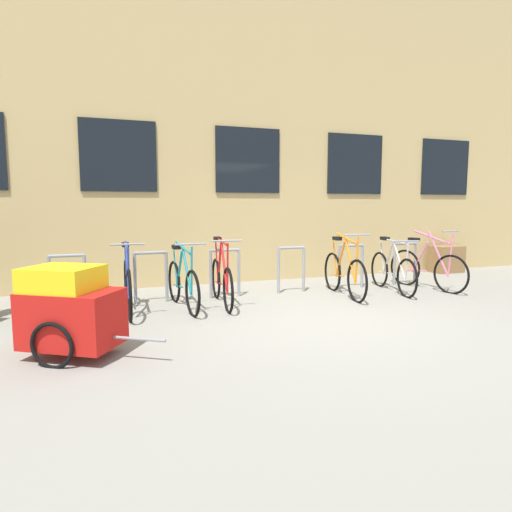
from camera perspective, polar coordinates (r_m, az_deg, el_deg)
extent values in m
plane|color=gray|center=(5.94, 8.94, -8.32)|extent=(42.00, 42.00, 0.00)
cube|color=tan|center=(11.54, -5.71, 16.36)|extent=(28.00, 5.59, 6.96)
cube|color=black|center=(8.27, -17.40, 12.31)|extent=(1.30, 0.04, 1.25)
cube|color=black|center=(8.71, -1.04, 12.30)|extent=(1.30, 0.04, 1.25)
cube|color=black|center=(9.74, 12.74, 11.54)|extent=(1.30, 0.04, 1.25)
cube|color=black|center=(11.20, 23.35, 10.51)|extent=(1.30, 0.04, 1.25)
cylinder|color=gray|center=(7.06, -25.19, -3.22)|extent=(0.05, 0.05, 0.79)
cylinder|color=gray|center=(7.03, -21.28, -3.08)|extent=(0.05, 0.05, 0.79)
cylinder|color=gray|center=(6.99, -23.39, 0.03)|extent=(0.48, 0.05, 0.05)
cylinder|color=gray|center=(7.04, -15.42, -2.85)|extent=(0.05, 0.05, 0.79)
cylinder|color=gray|center=(7.09, -11.54, -2.68)|extent=(0.05, 0.05, 0.79)
cylinder|color=gray|center=(7.01, -13.56, 0.41)|extent=(0.48, 0.05, 0.05)
cylinder|color=gray|center=(7.23, -5.88, -2.41)|extent=(0.05, 0.05, 0.79)
cylinder|color=gray|center=(7.35, -2.24, -2.22)|extent=(0.05, 0.05, 0.79)
cylinder|color=gray|center=(7.24, -4.07, 0.77)|extent=(0.48, 0.05, 0.05)
cylinder|color=gray|center=(7.60, 2.94, -1.94)|extent=(0.05, 0.05, 0.79)
cylinder|color=gray|center=(7.79, 6.21, -1.75)|extent=(0.05, 0.05, 0.79)
cylinder|color=gray|center=(7.64, 4.63, 1.08)|extent=(0.48, 0.05, 0.05)
cylinder|color=gray|center=(8.13, 10.78, -1.48)|extent=(0.05, 0.05, 0.79)
cylinder|color=gray|center=(8.38, 13.62, -1.31)|extent=(0.05, 0.05, 0.79)
cylinder|color=gray|center=(8.21, 12.29, 1.33)|extent=(0.48, 0.05, 0.05)
cylinder|color=gray|center=(8.79, 17.54, -1.06)|extent=(0.05, 0.05, 0.79)
cylinder|color=gray|center=(9.09, 19.96, -0.91)|extent=(0.05, 0.05, 0.79)
cylinder|color=gray|center=(8.90, 18.87, 1.53)|extent=(0.48, 0.05, 0.05)
torus|color=black|center=(7.10, -10.57, -3.31)|extent=(0.10, 0.67, 0.66)
torus|color=black|center=(6.12, -8.24, -4.86)|extent=(0.10, 0.67, 0.66)
cylinder|color=teal|center=(6.34, -9.00, -1.71)|extent=(0.08, 0.50, 0.72)
cylinder|color=teal|center=(6.73, -9.90, -1.71)|extent=(0.07, 0.37, 0.61)
cylinder|color=teal|center=(6.47, -9.44, 1.07)|extent=(0.10, 0.81, 0.15)
cylinder|color=teal|center=(6.86, -10.05, -3.85)|extent=(0.07, 0.52, 0.07)
cylinder|color=teal|center=(6.98, -10.44, -1.24)|extent=(0.04, 0.20, 0.55)
cylinder|color=teal|center=(6.09, -8.35, -1.82)|extent=(0.03, 0.08, 0.65)
cube|color=black|center=(6.86, -10.31, 1.15)|extent=(0.12, 0.21, 0.06)
cylinder|color=gray|center=(6.07, -8.48, 1.54)|extent=(0.44, 0.06, 0.03)
torus|color=black|center=(8.60, 15.73, -1.70)|extent=(0.15, 0.67, 0.67)
torus|color=black|center=(7.70, 19.01, -2.77)|extent=(0.15, 0.67, 0.67)
cylinder|color=#B7B7BC|center=(7.90, 18.10, -0.53)|extent=(0.12, 0.49, 0.65)
cylinder|color=#B7B7BC|center=(8.26, 16.81, -0.24)|extent=(0.10, 0.37, 0.64)
cylinder|color=#B7B7BC|center=(8.02, 17.63, 1.81)|extent=(0.17, 0.79, 0.05)
cylinder|color=#B7B7BC|center=(8.37, 16.47, -2.11)|extent=(0.11, 0.51, 0.07)
cylinder|color=#B7B7BC|center=(8.48, 16.05, 0.13)|extent=(0.06, 0.20, 0.58)
cylinder|color=#B7B7BC|center=(7.68, 19.00, -0.59)|extent=(0.04, 0.08, 0.59)
cube|color=black|center=(8.37, 16.38, 2.21)|extent=(0.13, 0.21, 0.06)
cylinder|color=gray|center=(7.67, 19.00, 1.83)|extent=(0.44, 0.10, 0.03)
torus|color=black|center=(7.29, -5.21, -2.95)|extent=(0.10, 0.67, 0.67)
torus|color=black|center=(6.28, -3.64, -4.49)|extent=(0.10, 0.67, 0.67)
cylinder|color=red|center=(6.50, -4.15, -1.30)|extent=(0.08, 0.50, 0.74)
cylinder|color=red|center=(6.90, -4.76, -0.97)|extent=(0.07, 0.37, 0.71)
cylinder|color=red|center=(6.63, -4.44, 1.87)|extent=(0.11, 0.81, 0.07)
cylinder|color=red|center=(7.04, -4.86, -3.49)|extent=(0.07, 0.52, 0.07)
cylinder|color=red|center=(7.15, -5.12, -0.52)|extent=(0.04, 0.20, 0.65)
cylinder|color=red|center=(6.25, -3.71, -1.40)|extent=(0.03, 0.08, 0.68)
cube|color=black|center=(7.03, -5.03, 2.25)|extent=(0.12, 0.21, 0.06)
cylinder|color=gray|center=(6.23, -3.78, 1.98)|extent=(0.44, 0.06, 0.03)
torus|color=black|center=(8.90, 18.78, -1.44)|extent=(0.18, 0.69, 0.70)
torus|color=black|center=(8.31, 23.99, -2.22)|extent=(0.18, 0.69, 0.70)
cylinder|color=pink|center=(8.42, 22.58, 0.25)|extent=(0.13, 0.47, 0.79)
cylinder|color=pink|center=(8.66, 20.54, -0.13)|extent=(0.10, 0.34, 0.60)
cylinder|color=pink|center=(8.49, 21.82, 2.29)|extent=(0.19, 0.76, 0.22)
cylinder|color=pink|center=(8.75, 20.01, -1.79)|extent=(0.12, 0.49, 0.07)
cylinder|color=pink|center=(8.81, 19.29, 0.19)|extent=(0.06, 0.20, 0.54)
cylinder|color=pink|center=(8.28, 23.96, 0.26)|extent=(0.04, 0.08, 0.72)
cube|color=black|center=(8.73, 19.82, 2.06)|extent=(0.14, 0.22, 0.06)
cylinder|color=gray|center=(8.26, 23.95, 2.96)|extent=(0.44, 0.11, 0.03)
torus|color=black|center=(8.00, 9.89, -2.05)|extent=(0.13, 0.70, 0.70)
torus|color=black|center=(7.10, 12.99, -3.22)|extent=(0.13, 0.70, 0.70)
cylinder|color=orange|center=(7.30, 12.12, -0.34)|extent=(0.09, 0.48, 0.77)
cylinder|color=orange|center=(7.66, 10.91, -0.43)|extent=(0.08, 0.35, 0.65)
cylinder|color=orange|center=(7.41, 11.66, 2.24)|extent=(0.13, 0.78, 0.15)
cylinder|color=orange|center=(7.78, 10.59, -2.50)|extent=(0.09, 0.50, 0.07)
cylinder|color=orange|center=(7.88, 10.19, -0.04)|extent=(0.05, 0.20, 0.59)
cylinder|color=orange|center=(7.07, 12.97, -0.38)|extent=(0.04, 0.08, 0.70)
cube|color=black|center=(7.77, 10.49, 2.25)|extent=(0.12, 0.21, 0.06)
cylinder|color=gray|center=(7.06, 12.97, 2.71)|extent=(0.44, 0.08, 0.03)
torus|color=black|center=(7.04, -16.49, -3.35)|extent=(0.05, 0.72, 0.72)
torus|color=black|center=(6.04, -16.10, -4.96)|extent=(0.05, 0.72, 0.72)
cylinder|color=#233893|center=(6.27, -16.31, -1.80)|extent=(0.04, 0.49, 0.72)
cylinder|color=#233893|center=(6.66, -16.45, -1.63)|extent=(0.04, 0.36, 0.64)
cylinder|color=#233893|center=(6.39, -16.46, 1.18)|extent=(0.05, 0.79, 0.11)
cylinder|color=#233893|center=(6.79, -16.40, -3.92)|extent=(0.03, 0.51, 0.07)
cylinder|color=#233893|center=(6.91, -16.54, -1.13)|extent=(0.03, 0.20, 0.58)
cylinder|color=#233893|center=(6.01, -16.21, -1.90)|extent=(0.03, 0.08, 0.65)
cube|color=black|center=(6.78, -16.60, 1.43)|extent=(0.10, 0.20, 0.06)
cylinder|color=gray|center=(6.00, -16.33, 1.46)|extent=(0.44, 0.03, 0.03)
cube|color=red|center=(4.82, -22.70, -7.43)|extent=(1.08, 0.99, 0.56)
cube|color=yellow|center=(4.80, -23.79, -2.68)|extent=(0.88, 0.84, 0.24)
torus|color=black|center=(5.13, -20.46, -8.63)|extent=(0.41, 0.28, 0.46)
torus|color=black|center=(4.62, -25.00, -10.54)|extent=(0.41, 0.28, 0.46)
cylinder|color=gray|center=(4.50, -14.92, -10.37)|extent=(0.48, 0.32, 0.03)
cube|color=olive|center=(10.90, 23.46, -0.37)|extent=(0.70, 0.44, 0.60)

